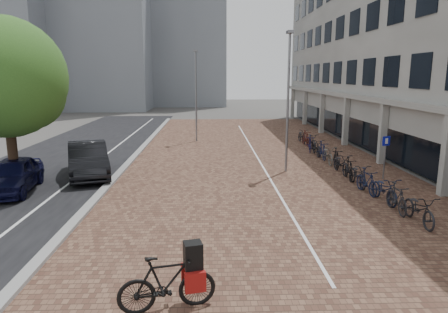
% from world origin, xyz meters
% --- Properties ---
extents(ground, '(140.00, 140.00, 0.00)m').
position_xyz_m(ground, '(0.00, 0.00, 0.00)').
color(ground, '#474442').
rests_on(ground, ground).
extents(plaza_brick, '(14.50, 42.00, 0.04)m').
position_xyz_m(plaza_brick, '(2.00, 12.00, 0.01)').
color(plaza_brick, brown).
rests_on(plaza_brick, ground).
extents(street_asphalt, '(8.00, 50.00, 0.03)m').
position_xyz_m(street_asphalt, '(-9.00, 12.00, 0.01)').
color(street_asphalt, black).
rests_on(street_asphalt, ground).
extents(curb, '(0.35, 42.00, 0.14)m').
position_xyz_m(curb, '(-5.10, 12.00, 0.07)').
color(curb, gray).
rests_on(curb, ground).
extents(lane_line, '(0.12, 44.00, 0.00)m').
position_xyz_m(lane_line, '(-7.00, 12.00, 0.02)').
color(lane_line, white).
rests_on(lane_line, street_asphalt).
extents(parking_line, '(0.10, 30.00, 0.00)m').
position_xyz_m(parking_line, '(2.20, 12.00, 0.04)').
color(parking_line, white).
rests_on(parking_line, plaza_brick).
extents(office_building, '(8.40, 40.00, 15.00)m').
position_xyz_m(office_building, '(12.97, 16.00, 8.44)').
color(office_building, '#A7A7A2').
rests_on(office_building, ground).
extents(bg_towers, '(33.00, 23.00, 32.00)m').
position_xyz_m(bg_towers, '(-14.34, 48.94, 13.96)').
color(bg_towers, gray).
rests_on(bg_towers, ground).
extents(car_navy, '(2.24, 4.41, 1.44)m').
position_xyz_m(car_navy, '(-8.87, 5.27, 0.72)').
color(car_navy, black).
rests_on(car_navy, ground).
extents(car_dark, '(3.23, 5.27, 1.64)m').
position_xyz_m(car_dark, '(-6.50, 7.84, 0.82)').
color(car_dark, black).
rests_on(car_dark, ground).
extents(hero_bike, '(2.13, 1.02, 1.45)m').
position_xyz_m(hero_bike, '(-1.53, -3.68, 0.64)').
color(hero_bike, black).
rests_on(hero_bike, ground).
extents(parking_sign, '(0.41, 0.20, 2.06)m').
position_xyz_m(parking_sign, '(7.50, 6.64, 1.35)').
color(parking_sign, slate).
rests_on(parking_sign, ground).
extents(lamp_near, '(0.12, 0.12, 6.82)m').
position_xyz_m(lamp_near, '(3.22, 8.36, 3.41)').
color(lamp_near, slate).
rests_on(lamp_near, ground).
extents(lamp_far, '(0.12, 0.12, 6.53)m').
position_xyz_m(lamp_far, '(-1.58, 18.04, 3.26)').
color(lamp_far, slate).
rests_on(lamp_far, ground).
extents(street_tree, '(4.95, 4.95, 7.20)m').
position_xyz_m(street_tree, '(-8.89, 5.88, 4.57)').
color(street_tree, '#382619').
rests_on(street_tree, ground).
extents(bike_row, '(1.24, 18.08, 1.05)m').
position_xyz_m(bike_row, '(5.98, 9.05, 0.52)').
color(bike_row, black).
rests_on(bike_row, ground).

